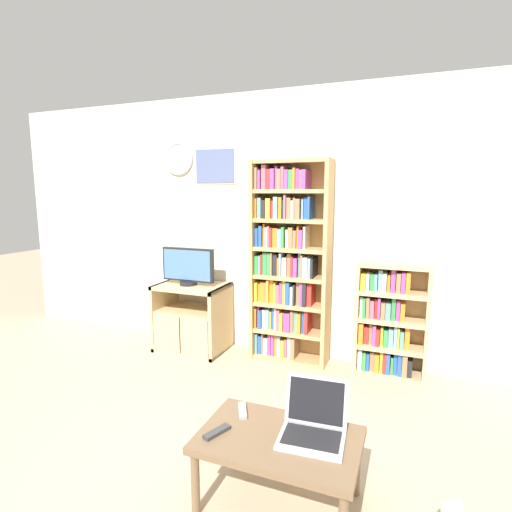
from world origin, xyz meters
TOP-DOWN VIEW (x-y plane):
  - ground_plane at (0.00, 0.00)m, footprint 18.00×18.00m
  - wall_back at (-0.01, 2.13)m, footprint 6.80×0.09m
  - tv_stand at (-0.97, 1.81)m, footprint 0.71×0.50m
  - television at (-1.00, 1.81)m, footprint 0.57×0.18m
  - bookshelf_tall at (0.01, 1.96)m, footprint 0.75×0.28m
  - bookshelf_short at (0.96, 1.96)m, footprint 0.62×0.29m
  - coffee_table at (0.54, 0.13)m, footprint 0.83×0.52m
  - laptop at (0.70, 0.21)m, footprint 0.35×0.32m
  - remote_near_laptop at (0.23, 0.04)m, footprint 0.10×0.16m
  - remote_far_from_laptop at (0.27, 0.28)m, footprint 0.11×0.16m

SIDE VIEW (x-z plane):
  - ground_plane at x=0.00m, z-range 0.00..0.00m
  - coffee_table at x=0.54m, z-range 0.15..0.53m
  - tv_stand at x=-0.97m, z-range 0.00..0.69m
  - remote_near_laptop at x=0.23m, z-range 0.39..0.41m
  - remote_far_from_laptop at x=0.27m, z-range 0.39..0.41m
  - laptop at x=0.70m, z-range 0.32..0.59m
  - bookshelf_short at x=0.96m, z-range -0.02..1.00m
  - television at x=-1.00m, z-range 0.69..1.07m
  - bookshelf_tall at x=0.01m, z-range -0.01..1.92m
  - wall_back at x=-0.01m, z-range 0.01..2.61m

